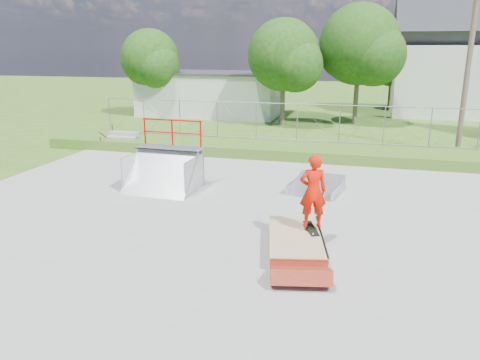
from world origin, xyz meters
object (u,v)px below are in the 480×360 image
Objects in this scene: flat_bank_ramp at (316,186)px; skater at (313,194)px; quarter_pipe at (161,158)px; grind_box at (296,242)px.

flat_bank_ramp is 4.64m from skater.
flat_bank_ramp is (5.25, 1.09, -0.94)m from quarter_pipe.
skater is at bearing -29.48° from quarter_pipe.
quarter_pipe is 1.38× the size of flat_bank_ramp.
quarter_pipe reaches higher than skater.
quarter_pipe is 6.54m from skater.
quarter_pipe is at bearing 132.53° from grind_box.
grind_box is 6.55m from quarter_pipe.
quarter_pipe reaches higher than grind_box.
grind_box is at bearing -33.95° from quarter_pipe.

